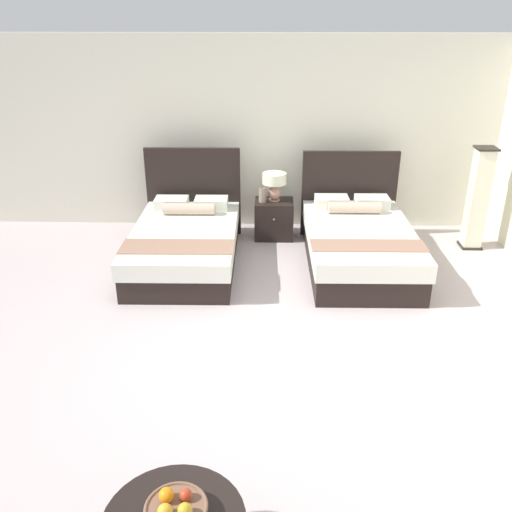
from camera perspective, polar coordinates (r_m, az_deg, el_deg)
ground_plane at (r=5.11m, az=1.57°, el=-10.28°), size 9.89×10.35×0.02m
wall_back at (r=7.74m, az=1.75°, el=12.57°), size 9.89×0.12×2.62m
bed_near_window at (r=6.80m, az=-7.33°, el=1.58°), size 1.29×2.12×1.22m
bed_near_corner at (r=6.80m, az=10.60°, el=1.45°), size 1.30×2.14×1.18m
nightstand at (r=7.51m, az=1.88°, el=3.87°), size 0.52×0.45×0.52m
table_lamp at (r=7.37m, az=1.93°, el=7.68°), size 0.32×0.32×0.38m
vase at (r=7.36m, az=0.69°, el=6.38°), size 0.10×0.10×0.19m
fruit_bowl at (r=3.18m, az=-8.35°, el=-24.76°), size 0.34×0.34×0.15m
floor_lamp_corner at (r=7.60m, az=22.13°, el=5.54°), size 0.26×0.26×1.34m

